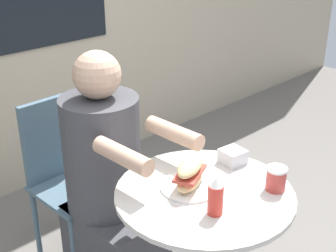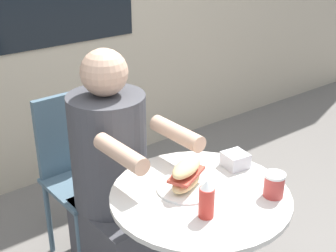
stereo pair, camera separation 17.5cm
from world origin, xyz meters
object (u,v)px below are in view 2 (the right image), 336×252
cafe_table (199,239)px  condiment_bottle (207,199)px  seated_diner (115,193)px  drink_cup (274,185)px  sandwich_on_plate (186,177)px  diner_chair (79,162)px

cafe_table → condiment_bottle: condiment_bottle is taller
seated_diner → drink_cup: size_ratio=12.96×
condiment_bottle → cafe_table: bearing=56.6°
seated_diner → drink_cup: seated_diner is taller
sandwich_on_plate → drink_cup: sandwich_on_plate is taller
condiment_bottle → drink_cup: bearing=-11.2°
cafe_table → drink_cup: (0.20, -0.17, 0.25)m
diner_chair → seated_diner: (0.00, -0.35, -0.01)m
seated_diner → sandwich_on_plate: bearing=92.5°
sandwich_on_plate → drink_cup: 0.32m
cafe_table → drink_cup: bearing=-40.9°
diner_chair → drink_cup: diner_chair is taller
diner_chair → seated_diner: 0.35m
condiment_bottle → sandwich_on_plate: bearing=71.9°
sandwich_on_plate → condiment_bottle: condiment_bottle is taller
sandwich_on_plate → condiment_bottle: 0.18m
drink_cup → condiment_bottle: (-0.27, 0.05, 0.02)m
drink_cup → diner_chair: bearing=104.0°
sandwich_on_plate → drink_cup: size_ratio=2.43×
cafe_table → diner_chair: 0.86m
seated_diner → drink_cup: 0.78m
condiment_bottle → seated_diner: bearing=88.1°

